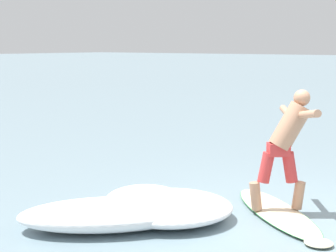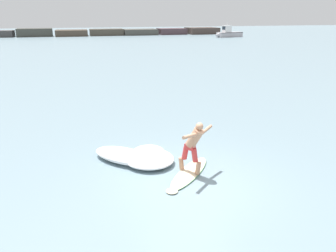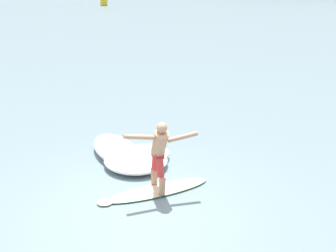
% 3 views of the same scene
% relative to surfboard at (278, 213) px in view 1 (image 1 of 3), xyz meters
% --- Properties ---
extents(ground_plane, '(200.00, 200.00, 0.00)m').
position_rel_surfboard_xyz_m(ground_plane, '(-0.10, -0.47, -0.03)').
color(ground_plane, gray).
extents(surfboard, '(1.94, 2.13, 0.20)m').
position_rel_surfboard_xyz_m(surfboard, '(0.00, 0.00, 0.00)').
color(surfboard, beige).
rests_on(surfboard, ground).
extents(surfer, '(1.19, 1.05, 1.52)m').
position_rel_surfboard_xyz_m(surfer, '(0.10, -0.05, 0.92)').
color(surfer, tan).
rests_on(surfer, surfboard).
extents(wave_foam_at_tail, '(2.13, 2.14, 0.30)m').
position_rel_surfboard_xyz_m(wave_foam_at_tail, '(-0.95, 1.00, 0.12)').
color(wave_foam_at_tail, white).
rests_on(wave_foam_at_tail, ground).
extents(wave_foam_at_nose, '(2.16, 2.14, 0.34)m').
position_rel_surfboard_xyz_m(wave_foam_at_nose, '(-1.66, 1.36, 0.14)').
color(wave_foam_at_nose, white).
rests_on(wave_foam_at_nose, ground).
extents(wave_foam_beside, '(1.20, 1.15, 0.30)m').
position_rel_surfboard_xyz_m(wave_foam_beside, '(-0.87, 1.48, 0.12)').
color(wave_foam_beside, white).
rests_on(wave_foam_beside, ground).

